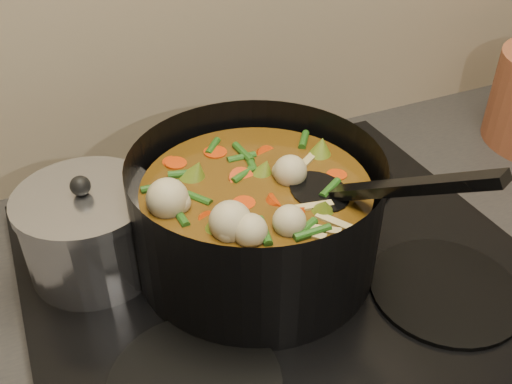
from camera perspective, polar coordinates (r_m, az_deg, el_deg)
name	(u,v)px	position (r m, az deg, el deg)	size (l,w,h in m)	color
stovetop	(278,267)	(0.74, 2.26, -7.50)	(0.62, 0.54, 0.03)	black
stockpot	(257,215)	(0.70, 0.06, -2.34)	(0.36, 0.40, 0.22)	black
saucepan	(90,231)	(0.72, -16.24, -3.74)	(0.17, 0.17, 0.14)	silver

